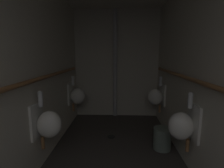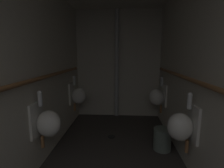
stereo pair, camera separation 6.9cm
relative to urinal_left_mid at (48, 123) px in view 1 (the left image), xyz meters
The scene contains 12 objects.
wall_left 0.64m from the urinal_left_mid, behind, with size 0.06×4.16×2.50m, color beige.
wall_right 1.94m from the urinal_left_mid, ahead, with size 0.06×4.16×2.50m, color beige.
wall_back 2.32m from the urinal_left_mid, 68.15° to the left, with size 2.08×0.06×2.50m, color beige.
urinal_left_mid is the anchor object (origin of this frame).
urinal_left_far 1.47m from the urinal_left_mid, 90.00° to the left, with size 0.32×0.30×0.76m.
urinal_right_mid 1.66m from the urinal_left_mid, ahead, with size 0.32×0.30×0.76m.
urinal_right_far 2.21m from the urinal_left_mid, 41.11° to the left, with size 0.32×0.30×0.76m.
supply_pipe_left 0.56m from the urinal_left_mid, behind, with size 0.06×3.40×0.06m.
supply_pipe_right 1.84m from the urinal_left_mid, ahead, with size 0.06×3.36×0.06m.
standpipe_back_wall 2.21m from the urinal_left_mid, 67.84° to the left, with size 0.09×0.09×2.45m, color #B2B2B2.
floor_drain 1.34m from the urinal_left_mid, 50.53° to the left, with size 0.14×0.14×0.01m, color black.
waste_bin 1.74m from the urinal_left_mid, 19.51° to the left, with size 0.27×0.27×0.34m, color slate.
Camera 1 is at (0.05, 0.05, 1.48)m, focal length 26.99 mm.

